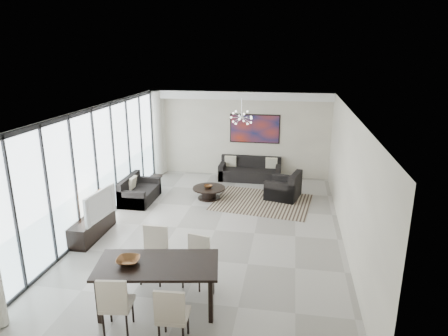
% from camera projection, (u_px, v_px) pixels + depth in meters
% --- Properties ---
extents(room_shell, '(6.00, 9.00, 2.90)m').
position_uv_depth(room_shell, '(234.00, 174.00, 9.18)').
color(room_shell, '#A8A39B').
rests_on(room_shell, ground).
extents(window_wall, '(0.37, 8.95, 2.90)m').
position_uv_depth(window_wall, '(100.00, 167.00, 9.71)').
color(window_wall, white).
rests_on(window_wall, floor).
extents(soffit, '(5.98, 0.40, 0.26)m').
position_uv_depth(soffit, '(240.00, 95.00, 12.93)').
color(soffit, white).
rests_on(soffit, room_shell).
extents(painting, '(1.68, 0.04, 0.98)m').
position_uv_depth(painting, '(255.00, 129.00, 13.33)').
color(painting, '#A72C17').
rests_on(painting, room_shell).
extents(chandelier, '(0.66, 0.66, 0.71)m').
position_uv_depth(chandelier, '(242.00, 118.00, 11.30)').
color(chandelier, silver).
rests_on(chandelier, room_shell).
extents(rug, '(2.93, 2.41, 0.01)m').
position_uv_depth(rug, '(262.00, 202.00, 11.43)').
color(rug, black).
rests_on(rug, floor).
extents(coffee_table, '(0.95, 0.95, 0.33)m').
position_uv_depth(coffee_table, '(209.00, 192.00, 11.69)').
color(coffee_table, black).
rests_on(coffee_table, floor).
extents(bowl_coffee, '(0.29, 0.29, 0.08)m').
position_uv_depth(bowl_coffee, '(208.00, 187.00, 11.61)').
color(bowl_coffee, brown).
rests_on(bowl_coffee, coffee_table).
extents(sofa_main, '(2.03, 0.83, 0.74)m').
position_uv_depth(sofa_main, '(250.00, 172.00, 13.37)').
color(sofa_main, black).
rests_on(sofa_main, floor).
extents(loveseat, '(0.80, 1.43, 0.71)m').
position_uv_depth(loveseat, '(139.00, 193.00, 11.47)').
color(loveseat, black).
rests_on(loveseat, floor).
extents(armchair, '(1.10, 1.14, 0.79)m').
position_uv_depth(armchair, '(284.00, 189.00, 11.70)').
color(armchair, black).
rests_on(armchair, floor).
extents(side_table, '(0.37, 0.37, 0.51)m').
position_uv_depth(side_table, '(157.00, 181.00, 12.22)').
color(side_table, black).
rests_on(side_table, floor).
extents(tv_console, '(0.44, 1.56, 0.49)m').
position_uv_depth(tv_console, '(93.00, 227.00, 9.31)').
color(tv_console, black).
rests_on(tv_console, floor).
extents(television, '(0.29, 1.19, 0.68)m').
position_uv_depth(television, '(96.00, 204.00, 9.08)').
color(television, gray).
rests_on(television, tv_console).
extents(dining_table, '(2.15, 1.33, 0.83)m').
position_uv_depth(dining_table, '(158.00, 268.00, 6.59)').
color(dining_table, black).
rests_on(dining_table, floor).
extents(dining_chair_sw, '(0.52, 0.52, 0.99)m').
position_uv_depth(dining_chair_sw, '(115.00, 302.00, 6.01)').
color(dining_chair_sw, beige).
rests_on(dining_chair_sw, floor).
extents(dining_chair_se, '(0.48, 0.48, 0.98)m').
position_uv_depth(dining_chair_se, '(172.00, 313.00, 5.77)').
color(dining_chair_se, beige).
rests_on(dining_chair_se, floor).
extents(dining_chair_nw, '(0.48, 0.48, 1.04)m').
position_uv_depth(dining_chair_nw, '(154.00, 249.00, 7.52)').
color(dining_chair_nw, beige).
rests_on(dining_chair_nw, floor).
extents(dining_chair_ne, '(0.51, 0.51, 0.94)m').
position_uv_depth(dining_chair_ne, '(197.00, 257.00, 7.37)').
color(dining_chair_ne, beige).
rests_on(dining_chair_ne, floor).
extents(bowl_dining, '(0.43, 0.43, 0.09)m').
position_uv_depth(bowl_dining, '(128.00, 261.00, 6.56)').
color(bowl_dining, brown).
rests_on(bowl_dining, dining_table).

